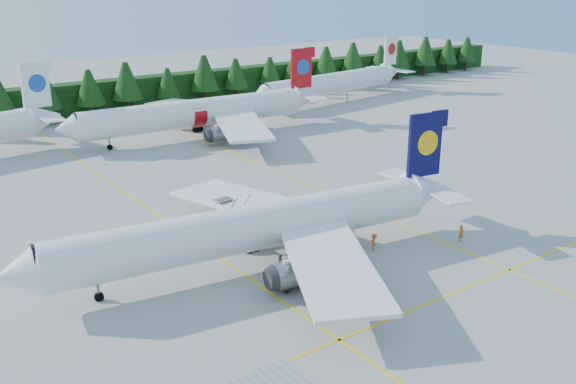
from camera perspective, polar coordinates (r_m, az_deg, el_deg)
ground at (r=60.63m, az=11.15°, el=-6.23°), size 320.00×320.00×0.00m
taxi_stripe_a at (r=67.88m, az=-9.66°, el=-3.32°), size 0.25×120.00×0.01m
taxi_stripe_b at (r=77.96m, az=3.60°, el=-0.10°), size 0.25×120.00×0.01m
taxi_stripe_cross at (r=57.17m, az=15.52°, el=-8.21°), size 80.00×0.25×0.01m
treeline_hedge at (r=127.73m, az=-16.56°, el=8.09°), size 220.00×4.00×6.00m
airliner_navy at (r=57.19m, az=-4.08°, el=-3.43°), size 42.24×34.55×12.31m
airliner_red at (r=104.43m, az=-8.60°, el=6.87°), size 44.60×36.65×12.96m
airliner_far_right at (r=132.53m, az=3.46°, el=9.58°), size 41.97×9.53×12.24m
airstairs at (r=63.85m, az=-3.75°, el=-3.78°), size 4.31×5.85×3.66m
service_truck at (r=60.49m, az=3.60°, el=-4.50°), size 6.18×3.68×2.81m
uld_pair at (r=55.64m, az=1.16°, el=-6.86°), size 5.72×2.47×1.80m
crew_a at (r=66.21m, az=15.14°, el=-3.55°), size 0.62×0.43×1.66m
crew_b at (r=55.31m, az=5.80°, el=-7.49°), size 1.09×1.02×1.79m
crew_c at (r=62.42m, az=7.66°, el=-4.43°), size 0.75×0.84×1.69m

